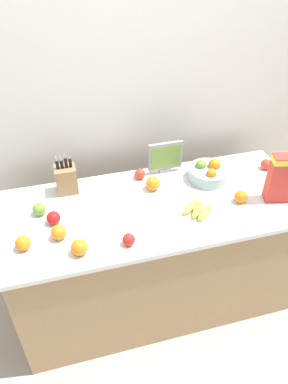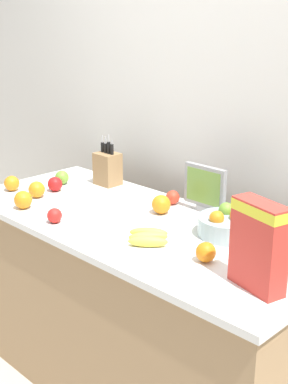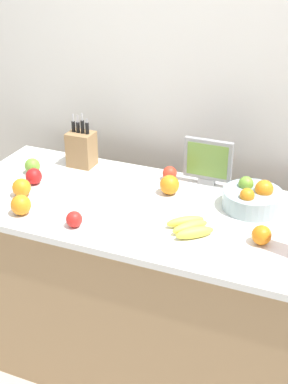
# 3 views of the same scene
# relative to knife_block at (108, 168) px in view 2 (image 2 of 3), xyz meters

# --- Properties ---
(ground_plane) EXTENTS (14.00, 14.00, 0.00)m
(ground_plane) POSITION_rel_knife_block_xyz_m (0.49, -0.27, -0.96)
(ground_plane) COLOR #B2A899
(wall_back) EXTENTS (9.00, 0.06, 2.60)m
(wall_back) POSITION_rel_knife_block_xyz_m (0.49, 0.32, 0.34)
(wall_back) COLOR silver
(wall_back) RESTS_ON ground_plane
(counter) EXTENTS (1.80, 0.76, 0.87)m
(counter) POSITION_rel_knife_block_xyz_m (0.49, -0.27, -0.52)
(counter) COLOR tan
(counter) RESTS_ON ground_plane
(knife_block) EXTENTS (0.13, 0.11, 0.28)m
(knife_block) POSITION_rel_knife_block_xyz_m (0.00, 0.00, 0.00)
(knife_block) COLOR #937047
(knife_block) RESTS_ON counter
(small_monitor) EXTENTS (0.22, 0.03, 0.22)m
(small_monitor) POSITION_rel_knife_block_xyz_m (0.64, 0.03, 0.03)
(small_monitor) COLOR gray
(small_monitor) RESTS_ON counter
(cereal_box) EXTENTS (0.22, 0.13, 0.31)m
(cereal_box) POSITION_rel_knife_block_xyz_m (1.22, -0.41, 0.08)
(cereal_box) COLOR red
(cereal_box) RESTS_ON counter
(fruit_bowl) EXTENTS (0.26, 0.26, 0.13)m
(fruit_bowl) POSITION_rel_knife_block_xyz_m (0.88, -0.11, -0.04)
(fruit_bowl) COLOR #99B2B7
(fruit_bowl) RESTS_ON counter
(banana_bunch) EXTENTS (0.21, 0.20, 0.04)m
(banana_bunch) POSITION_rel_knife_block_xyz_m (0.70, -0.40, -0.07)
(banana_bunch) COLOR yellow
(banana_bunch) RESTS_ON counter
(apple_middle) EXTENTS (0.07, 0.07, 0.07)m
(apple_middle) POSITION_rel_knife_block_xyz_m (0.26, -0.54, -0.06)
(apple_middle) COLOR red
(apple_middle) RESTS_ON counter
(apple_rightmost) EXTENTS (0.07, 0.07, 0.07)m
(apple_rightmost) POSITION_rel_knife_block_xyz_m (0.46, 0.01, -0.06)
(apple_rightmost) COLOR red
(apple_rightmost) RESTS_ON counter
(apple_leftmost) EXTENTS (0.08, 0.08, 0.08)m
(apple_leftmost) POSITION_rel_knife_block_xyz_m (-0.18, -0.17, -0.05)
(apple_leftmost) COLOR #6B9E33
(apple_leftmost) RESTS_ON counter
(apple_front) EXTENTS (0.08, 0.08, 0.08)m
(apple_front) POSITION_rel_knife_block_xyz_m (-0.11, -0.27, -0.05)
(apple_front) COLOR red
(apple_front) RESTS_ON counter
(orange_by_cereal) EXTENTS (0.08, 0.08, 0.08)m
(orange_by_cereal) POSITION_rel_knife_block_xyz_m (0.98, -0.38, -0.05)
(orange_by_cereal) COLOR orange
(orange_by_cereal) RESTS_ON counter
(orange_back_center) EXTENTS (0.08, 0.08, 0.08)m
(orange_back_center) POSITION_rel_knife_block_xyz_m (-0.27, -0.43, -0.05)
(orange_back_center) COLOR orange
(orange_back_center) RESTS_ON counter
(orange_front_left) EXTENTS (0.09, 0.09, 0.09)m
(orange_front_left) POSITION_rel_knife_block_xyz_m (0.00, -0.54, -0.05)
(orange_front_left) COLOR orange
(orange_front_left) RESTS_ON counter
(orange_mid_left) EXTENTS (0.08, 0.08, 0.08)m
(orange_mid_left) POSITION_rel_knife_block_xyz_m (-0.09, -0.40, -0.05)
(orange_mid_left) COLOR orange
(orange_mid_left) RESTS_ON counter
(orange_near_bowl) EXTENTS (0.09, 0.09, 0.09)m
(orange_near_bowl) POSITION_rel_knife_block_xyz_m (0.51, -0.12, -0.05)
(orange_near_bowl) COLOR orange
(orange_near_bowl) RESTS_ON counter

